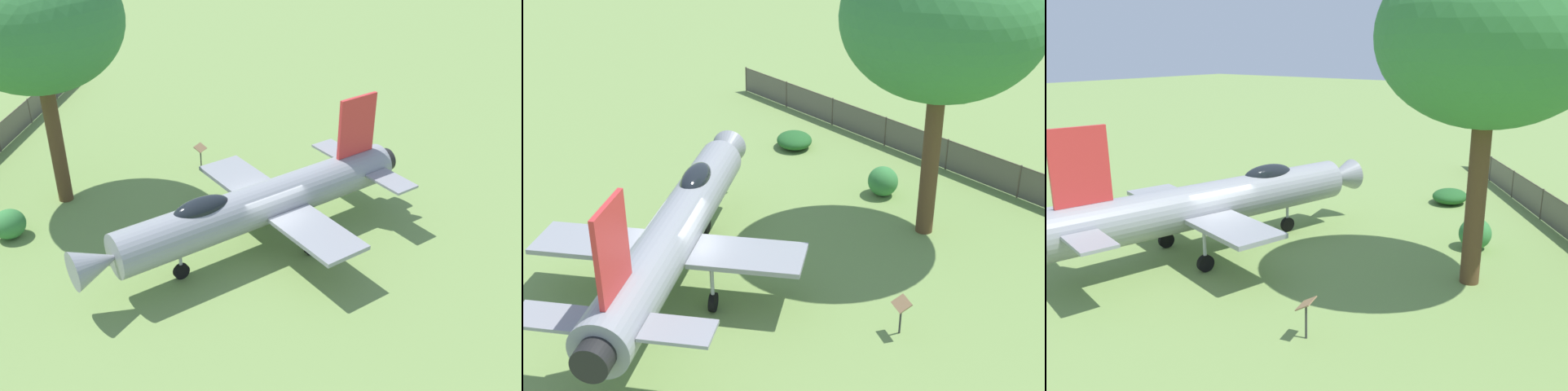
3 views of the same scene
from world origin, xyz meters
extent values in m
plane|color=#75934C|center=(0.00, 0.00, 0.00)|extent=(200.00, 200.00, 0.00)
cylinder|color=gray|center=(0.00, 0.00, 1.89)|extent=(4.41, 11.93, 1.61)
cone|color=gray|center=(1.56, 6.35, 1.89)|extent=(1.71, 1.88, 1.37)
cylinder|color=black|center=(-1.48, -6.01, 1.89)|extent=(1.08, 0.81, 0.97)
ellipsoid|color=black|center=(0.63, 2.54, 2.58)|extent=(1.40, 2.35, 0.84)
cube|color=red|center=(-1.08, -4.39, 3.93)|extent=(0.57, 1.78, 2.45)
cube|color=gray|center=(-2.57, 0.02, 1.69)|extent=(3.74, 2.63, 0.16)
cube|color=gray|center=(2.29, -1.17, 1.69)|extent=(3.74, 2.63, 0.16)
cube|color=gray|center=(-2.85, -4.44, 2.05)|extent=(2.01, 1.50, 0.10)
cube|color=gray|center=(0.46, -5.25, 2.05)|extent=(2.01, 1.50, 0.10)
cylinder|color=#A5A8AD|center=(0.85, 3.46, 1.02)|extent=(0.12, 0.12, 1.43)
cylinder|color=black|center=(0.85, 3.46, 0.30)|extent=(0.32, 0.63, 0.60)
cylinder|color=#A5A8AD|center=(-1.75, -0.79, 1.02)|extent=(0.12, 0.12, 1.43)
cylinder|color=black|center=(-1.75, -0.79, 0.30)|extent=(0.32, 0.63, 0.60)
cylinder|color=#A5A8AD|center=(1.18, -1.51, 1.02)|extent=(0.12, 0.12, 1.43)
cylinder|color=black|center=(1.18, -1.51, 0.30)|extent=(0.32, 0.63, 0.60)
cylinder|color=brown|center=(8.83, 3.00, 2.97)|extent=(0.62, 0.62, 5.93)
ellipsoid|color=#387F3D|center=(8.83, 3.00, 7.80)|extent=(6.80, 6.78, 5.46)
cylinder|color=#4C4238|center=(13.27, 5.46, 0.71)|extent=(0.08, 0.08, 1.42)
cylinder|color=#4C4238|center=(11.16, 8.44, 0.71)|extent=(0.08, 0.08, 1.42)
cylinder|color=#4C4238|center=(9.05, 11.42, 0.71)|extent=(0.08, 0.08, 1.42)
cylinder|color=#4C4238|center=(6.95, 14.39, 0.71)|extent=(0.08, 0.08, 1.42)
cylinder|color=#4C4238|center=(4.84, 17.37, 0.71)|extent=(0.08, 0.08, 1.42)
cylinder|color=#4C4238|center=(2.74, 20.35, 0.71)|extent=(0.08, 0.08, 1.42)
cylinder|color=#4C4238|center=(12.21, 6.95, 1.37)|extent=(18.99, 26.82, 0.05)
cube|color=#59544C|center=(12.21, 6.95, 0.71)|extent=(18.97, 26.80, 1.36)
ellipsoid|color=#235B26|center=(4.77, 11.49, 0.36)|extent=(1.64, 1.91, 0.71)
ellipsoid|color=#387F3D|center=(7.89, 6.12, 0.60)|extent=(1.21, 1.30, 1.20)
cylinder|color=#333333|center=(6.58, -3.04, 0.45)|extent=(0.06, 0.06, 0.90)
cube|color=olive|center=(6.58, -3.04, 1.02)|extent=(0.53, 0.68, 0.25)
camera|label=1|loc=(-13.03, 14.96, 13.81)|focal=42.67mm
camera|label=2|loc=(2.01, -19.70, 12.70)|focal=49.31mm
camera|label=3|loc=(14.12, -13.32, 7.48)|focal=37.00mm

